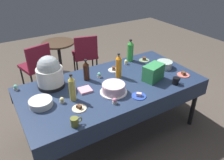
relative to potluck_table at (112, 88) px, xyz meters
The scene contains 27 objects.
ground 0.69m from the potluck_table, ahead, with size 9.00×9.00×0.00m, color brown.
potluck_table is the anchor object (origin of this frame).
frosted_layer_cake 0.23m from the potluck_table, 116.27° to the right, with size 0.31×0.31×0.11m.
slow_cooker 0.76m from the potluck_table, 153.12° to the left, with size 0.32×0.32×0.39m.
glass_salad_bowl 0.85m from the potluck_table, ahead, with size 0.21×0.21×0.09m, color #B2C6BC.
ceramic_snack_bowl 0.87m from the potluck_table, behind, with size 0.24×0.24×0.07m, color silver.
dessert_plate_cobalt 0.41m from the potluck_table, 74.39° to the right, with size 0.16×0.16×0.04m.
dessert_plate_white 0.36m from the potluck_table, 54.74° to the left, with size 0.15×0.15×0.06m.
dessert_plate_coral 0.95m from the potluck_table, 18.54° to the right, with size 0.16×0.16×0.05m.
dessert_plate_cream 0.61m from the potluck_table, 155.26° to the right, with size 0.15×0.15×0.04m.
dessert_plate_sage 0.82m from the potluck_table, 22.76° to the left, with size 0.15×0.15×0.05m.
cupcake_cocoa 0.59m from the potluck_table, 38.25° to the left, with size 0.05×0.05×0.07m.
cupcake_berry 1.13m from the potluck_table, 155.75° to the left, with size 0.05×0.05×0.07m.
cupcake_lemon 0.42m from the potluck_table, 117.62° to the right, with size 0.05×0.05×0.07m.
cupcake_mint 0.67m from the potluck_table, behind, with size 0.05×0.05×0.07m.
cupcake_vanilla 0.25m from the potluck_table, 104.68° to the left, with size 0.05×0.05×0.07m.
soda_bottle_lime_soda 0.75m from the potluck_table, 36.82° to the left, with size 0.09×0.09×0.32m.
soda_bottle_cola 0.38m from the potluck_table, 131.13° to the left, with size 0.07×0.07×0.27m.
soda_bottle_orange_juice 0.29m from the potluck_table, 32.98° to the left, with size 0.07×0.07×0.32m.
soda_bottle_ginger_ale 0.57m from the potluck_table, behind, with size 0.07×0.07×0.31m.
coffee_mug_black 0.78m from the potluck_table, 32.13° to the right, with size 0.12×0.08×0.09m.
coffee_mug_olive 0.83m from the potluck_table, 145.80° to the right, with size 0.11×0.07×0.09m.
soda_carton 0.54m from the potluck_table, 20.45° to the right, with size 0.26×0.16×0.20m, color #338C4C.
paper_napkin_stack 0.36m from the potluck_table, behind, with size 0.14×0.14×0.02m, color pink.
maroon_chair_left 1.69m from the potluck_table, 108.46° to the left, with size 0.53×0.53×0.85m.
maroon_chair_right 1.65m from the potluck_table, 76.51° to the left, with size 0.53×0.53×0.85m.
round_cafe_table 1.83m from the potluck_table, 91.58° to the left, with size 0.60×0.60×0.72m.
Camera 1 is at (-1.19, -1.94, 2.12)m, focal length 35.02 mm.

